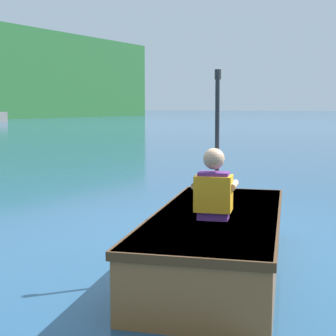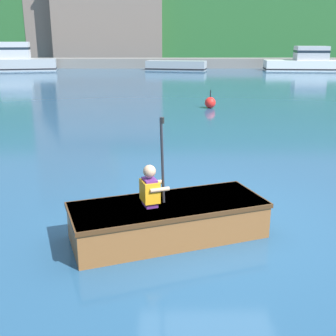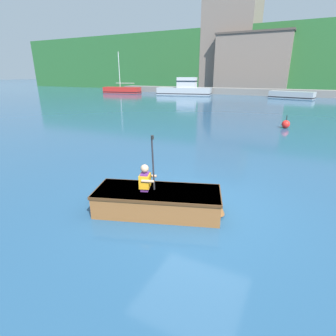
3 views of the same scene
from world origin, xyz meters
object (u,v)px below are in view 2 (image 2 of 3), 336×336
object	(u,v)px
moored_boat_dock_west_end	(176,66)
moored_boat_dock_west_inner	(11,61)
channel_buoy	(210,103)
moored_boat_dock_center_far	(307,62)
person_paddler	(151,187)
rowboat_foreground	(171,218)

from	to	relation	value
moored_boat_dock_west_end	moored_boat_dock_west_inner	xyz separation A→B (m)	(-14.49, -0.11, 0.45)
channel_buoy	moored_boat_dock_west_inner	bearing A→B (deg)	125.81
moored_boat_dock_west_end	moored_boat_dock_center_far	distance (m)	11.57
moored_boat_dock_west_inner	moored_boat_dock_west_end	bearing A→B (deg)	0.42
person_paddler	channel_buoy	xyz separation A→B (m)	(2.03, 11.61, -0.55)
moored_boat_dock_west_inner	channel_buoy	distance (m)	26.14
moored_boat_dock_west_inner	rowboat_foreground	bearing A→B (deg)	-67.51
rowboat_foreground	channel_buoy	xyz separation A→B (m)	(1.75, 11.51, -0.06)
rowboat_foreground	person_paddler	size ratio (longest dim) A/B	2.41
rowboat_foreground	person_paddler	xyz separation A→B (m)	(-0.28, -0.10, 0.48)
moored_boat_dock_west_inner	rowboat_foreground	xyz separation A→B (m)	(13.54, -32.71, -0.55)
moored_boat_dock_center_far	person_paddler	xyz separation A→B (m)	(-12.79, -32.72, 0.03)
moored_boat_dock_west_end	rowboat_foreground	xyz separation A→B (m)	(-0.94, -32.81, -0.10)
moored_boat_dock_west_inner	rowboat_foreground	distance (m)	35.40
rowboat_foreground	channel_buoy	size ratio (longest dim) A/B	3.99
moored_boat_dock_west_end	person_paddler	size ratio (longest dim) A/B	4.61
moored_boat_dock_west_end	moored_boat_dock_west_inner	bearing A→B (deg)	-179.58
person_paddler	moored_boat_dock_west_inner	bearing A→B (deg)	112.01
person_paddler	channel_buoy	world-z (taller)	person_paddler
rowboat_foreground	moored_boat_dock_center_far	bearing A→B (deg)	69.02
moored_boat_dock_center_far	rowboat_foreground	size ratio (longest dim) A/B	2.57
moored_boat_dock_center_far	moored_boat_dock_west_end	bearing A→B (deg)	179.04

